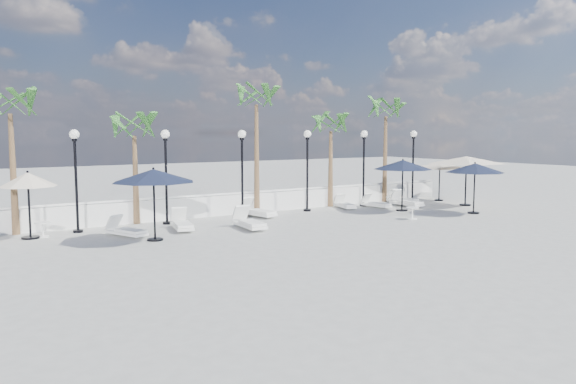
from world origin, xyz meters
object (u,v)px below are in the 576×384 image
lounger_5 (345,204)px  lounger_6 (376,204)px  lounger_2 (249,222)px  parasol_cream_sq_b (440,163)px  lounger_7 (406,202)px  parasol_navy_left (154,176)px  parasol_cream_small (28,180)px  parasol_cream_sq_a (467,157)px  parasol_navy_mid (403,165)px  lounger_3 (257,211)px  lounger_8 (402,199)px  lounger_1 (126,231)px  parasol_navy_right (475,168)px  lounger_4 (182,224)px

lounger_5 → lounger_6: lounger_5 is taller
lounger_2 → parasol_cream_sq_b: size_ratio=0.46×
lounger_2 → lounger_5: lounger_2 is taller
lounger_7 → parasol_navy_left: bearing=-170.1°
lounger_5 → parasol_cream_small: bearing=-165.1°
parasol_navy_left → parasol_cream_sq_a: bearing=1.2°
parasol_navy_left → parasol_navy_mid: bearing=3.3°
parasol_cream_sq_a → lounger_7: bearing=154.1°
lounger_7 → parasol_cream_sq_b: parasol_cream_sq_b is taller
lounger_3 → lounger_8: size_ratio=1.13×
lounger_1 → parasol_navy_right: size_ratio=0.69×
lounger_2 → lounger_3: 3.15m
lounger_3 → lounger_4: (-4.12, -1.35, -0.01)m
parasol_navy_left → parasol_navy_right: 14.75m
lounger_6 → lounger_8: 2.46m
lounger_3 → lounger_2: bearing=-137.4°
lounger_1 → parasol_cream_sq_b: parasol_cream_sq_b is taller
lounger_6 → parasol_cream_small: 15.90m
parasol_cream_small → parasol_cream_sq_a: bearing=-6.8°
lounger_6 → lounger_7: lounger_7 is taller
lounger_1 → lounger_7: bearing=-20.0°
lounger_2 → parasol_navy_right: (10.76, -2.02, 1.84)m
lounger_2 → lounger_5: 7.29m
parasol_navy_left → lounger_3: bearing=26.2°
parasol_cream_sq_b → parasol_cream_small: size_ratio=1.88×
parasol_cream_sq_a → parasol_cream_sq_b: parasol_cream_sq_a is taller
parasol_cream_small → parasol_navy_right: bearing=-13.9°
lounger_8 → parasol_navy_right: bearing=-102.4°
lounger_6 → parasol_navy_mid: 2.52m
lounger_1 → lounger_4: (2.22, 0.21, 0.02)m
lounger_6 → parasol_navy_right: 5.03m
lounger_7 → parasol_navy_right: (0.84, -3.47, 1.85)m
parasol_cream_sq_a → parasol_cream_small: 20.33m
lounger_7 → lounger_8: 1.36m
lounger_2 → lounger_7: lounger_2 is taller
lounger_1 → parasol_cream_sq_b: 17.89m
lounger_1 → parasol_navy_left: bearing=-85.9°
parasol_navy_left → lounger_2: bearing=4.0°
lounger_1 → lounger_3: size_ratio=0.89×
parasol_cream_sq_a → parasol_cream_small: size_ratio=2.30×
lounger_7 → lounger_8: size_ratio=1.08×
parasol_cream_sq_a → parasol_cream_sq_b: (0.50, 2.19, -0.41)m
parasol_navy_mid → lounger_5: bearing=130.5°
lounger_8 → parasol_navy_left: parasol_navy_left is taller
parasol_navy_left → parasol_cream_small: 4.50m
lounger_2 → parasol_navy_mid: parasol_navy_mid is taller
lounger_3 → lounger_4: 4.34m
lounger_4 → parasol_cream_sq_a: bearing=8.8°
lounger_2 → parasol_navy_mid: 8.85m
lounger_1 → parasol_navy_left: size_ratio=0.64×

